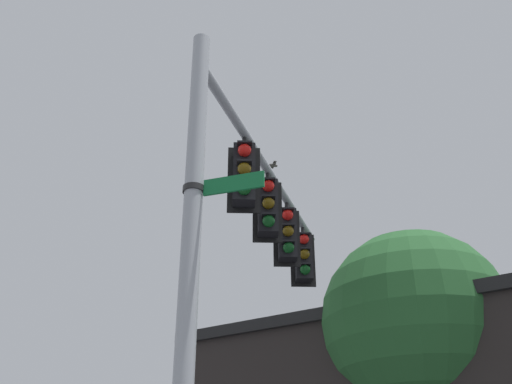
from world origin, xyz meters
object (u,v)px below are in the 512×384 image
Objects in this scene: traffic_light_nearest_pole at (244,174)px; bird_flying at (273,165)px; traffic_light_mid_outer at (287,234)px; traffic_light_arm_end at (304,257)px; street_name_sign at (212,187)px; traffic_light_mid_inner at (268,207)px.

bird_flying is at bearing -99.20° from traffic_light_nearest_pole.
traffic_light_arm_end is at bearing -110.55° from traffic_light_mid_outer.
street_name_sign is (1.81, 5.51, -1.23)m from traffic_light_arm_end.
traffic_light_nearest_pole is 6.28m from bird_flying.
traffic_light_arm_end is at bearing -108.14° from street_name_sign.
traffic_light_mid_outer is at bearing 69.45° from traffic_light_arm_end.
traffic_light_nearest_pole is at bearing 69.45° from traffic_light_mid_outer.
traffic_light_mid_outer is at bearing -110.55° from traffic_light_nearest_pole.
traffic_light_mid_inner reaches higher than street_name_sign.
traffic_light_nearest_pole and traffic_light_mid_inner have the same top height.
traffic_light_nearest_pole is 1.00× the size of traffic_light_mid_inner.
traffic_light_arm_end is at bearing -110.55° from traffic_light_mid_inner.
traffic_light_mid_inner is 1.00× the size of traffic_light_arm_end.
traffic_light_mid_outer is 1.00× the size of traffic_light_arm_end.
traffic_light_mid_inner is 5.23m from bird_flying.
traffic_light_mid_inner is at bearing -110.55° from traffic_light_nearest_pole.
bird_flying is at bearing -72.83° from traffic_light_arm_end.
traffic_light_arm_end is 4.02× the size of bird_flying.
traffic_light_mid_outer is (-0.92, -2.44, 0.00)m from traffic_light_nearest_pole.
traffic_light_mid_inner is 4.02× the size of bird_flying.
traffic_light_arm_end is at bearing -110.55° from traffic_light_nearest_pole.
traffic_light_arm_end is (-0.92, -2.44, 0.00)m from traffic_light_mid_inner.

